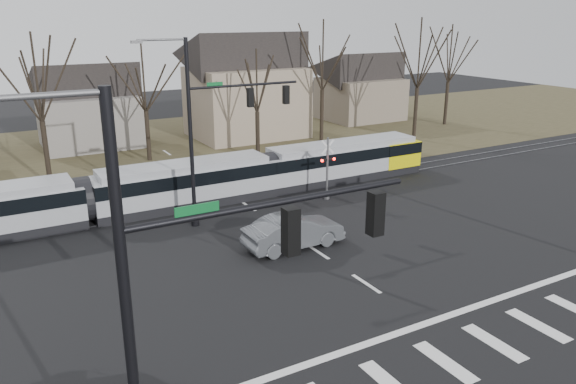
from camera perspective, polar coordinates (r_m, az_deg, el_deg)
ground at (r=23.87m, az=10.91°, el=-11.04°), size 140.00×140.00×0.00m
grass_verge at (r=50.96m, az=-12.89°, el=4.38°), size 140.00×28.00×0.01m
crosswalk at (r=21.45m, az=18.03°, el=-15.19°), size 27.00×2.60×0.01m
stop_line at (r=22.73m, az=13.90°, el=-12.81°), size 28.00×0.35×0.01m
lane_dashes at (r=36.43m, az=-5.43°, el=-0.53°), size 0.18×30.00×0.01m
rail_pair at (r=36.25m, az=-5.30°, el=-0.58°), size 90.00×1.52×0.06m
tram at (r=34.82m, az=-10.59°, el=0.94°), size 36.05×2.68×2.73m
sedan at (r=28.37m, az=0.58°, el=-4.01°), size 1.90×5.23×1.71m
signal_pole_near_left at (r=11.76m, az=-8.30°, el=-11.19°), size 9.28×0.44×10.20m
signal_pole_far at (r=30.98m, az=-7.14°, el=7.05°), size 9.28×0.44×10.20m
rail_crossing_signal at (r=35.50m, az=4.01°, el=2.19°), size 1.08×0.36×4.00m
tree_row at (r=45.09m, az=-8.58°, el=9.40°), size 59.20×7.20×10.00m
house_b at (r=52.97m, az=-19.70°, el=8.66°), size 8.64×7.56×7.65m
house_c at (r=54.18m, az=-4.31°, el=11.16°), size 10.80×8.64×10.10m
house_d at (r=63.76m, az=7.41°, el=10.90°), size 8.64×7.56×7.65m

